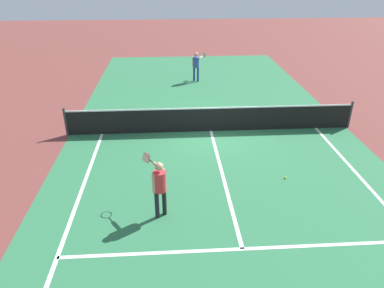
% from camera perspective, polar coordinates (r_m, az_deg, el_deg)
% --- Properties ---
extents(ground_plane, '(60.00, 60.00, 0.00)m').
position_cam_1_polar(ground_plane, '(13.94, 2.96, 2.05)').
color(ground_plane, brown).
extents(court_surface_inbounds, '(10.62, 24.40, 0.00)m').
position_cam_1_polar(court_surface_inbounds, '(13.94, 2.96, 2.06)').
color(court_surface_inbounds, '#2D7247').
rests_on(court_surface_inbounds, ground_plane).
extents(line_sideline_left, '(0.10, 11.89, 0.01)m').
position_cam_1_polar(line_sideline_left, '(9.18, -19.66, -14.43)').
color(line_sideline_left, white).
rests_on(line_sideline_left, ground_plane).
extents(line_service_near, '(8.22, 0.10, 0.01)m').
position_cam_1_polar(line_service_near, '(8.62, 7.90, -15.97)').
color(line_service_near, white).
rests_on(line_service_near, ground_plane).
extents(line_center_service, '(0.10, 6.40, 0.01)m').
position_cam_1_polar(line_center_service, '(11.14, 4.80, -4.81)').
color(line_center_service, white).
rests_on(line_center_service, ground_plane).
extents(net, '(10.85, 0.09, 1.07)m').
position_cam_1_polar(net, '(13.74, 3.01, 3.92)').
color(net, '#33383D').
rests_on(net, ground_plane).
extents(player_near, '(0.62, 1.10, 1.55)m').
position_cam_1_polar(player_near, '(8.97, -5.15, -6.17)').
color(player_near, black).
rests_on(player_near, ground_plane).
extents(player_far, '(0.82, 1.02, 1.55)m').
position_cam_1_polar(player_far, '(19.74, 0.68, 12.48)').
color(player_far, navy).
rests_on(player_far, ground_plane).
extents(tennis_ball_mid_court, '(0.07, 0.07, 0.07)m').
position_cam_1_polar(tennis_ball_mid_court, '(11.26, 14.43, -5.12)').
color(tennis_ball_mid_court, '#CCE033').
rests_on(tennis_ball_mid_court, ground_plane).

